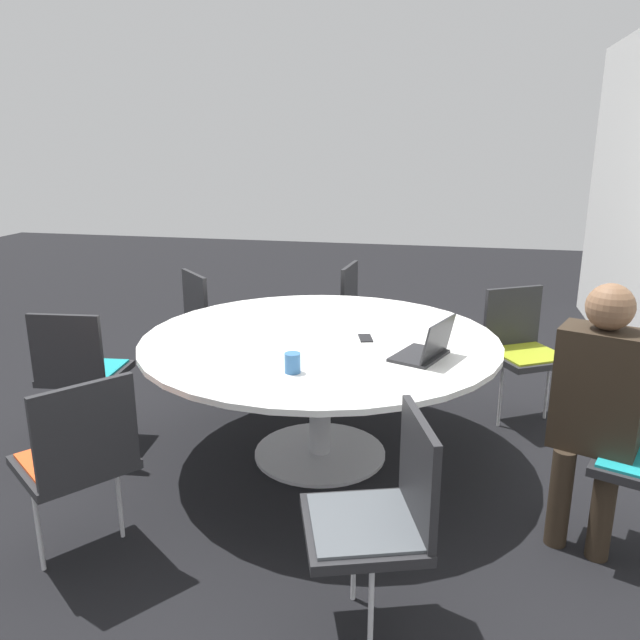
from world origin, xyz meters
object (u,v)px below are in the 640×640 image
at_px(chair_1, 522,343).
at_px(chair_4, 80,366).
at_px(chair_3, 212,317).
at_px(chair_6, 382,509).
at_px(chair_2, 365,309).
at_px(cell_phone, 366,338).
at_px(coffee_cup, 293,363).
at_px(person_0, 598,398).
at_px(handbag, 296,348).
at_px(chair_5, 78,452).
at_px(laptop, 427,348).

distance_m(chair_1, chair_4, 2.76).
bearing_deg(chair_3, chair_6, -10.27).
distance_m(chair_2, cell_phone, 1.42).
bearing_deg(coffee_cup, person_0, 90.54).
height_order(person_0, handbag, person_0).
relative_size(chair_2, cell_phone, 5.70).
bearing_deg(person_0, chair_5, 37.58).
xyz_separation_m(person_0, cell_phone, (-0.59, -1.10, 0.02)).
height_order(chair_2, coffee_cup, chair_2).
bearing_deg(chair_5, coffee_cup, -16.05).
xyz_separation_m(chair_2, person_0, (1.98, 1.30, 0.19)).
xyz_separation_m(chair_2, chair_4, (1.62, -1.46, 0.00)).
height_order(chair_4, chair_6, same).
bearing_deg(chair_1, chair_6, 41.69).
xyz_separation_m(cell_phone, handbag, (-1.47, -0.78, -0.60)).
bearing_deg(chair_1, coffee_cup, 18.11).
bearing_deg(chair_5, chair_3, 43.42).
xyz_separation_m(chair_1, laptop, (1.02, -0.58, 0.26)).
height_order(chair_6, cell_phone, chair_6).
distance_m(person_0, laptop, 0.82).
bearing_deg(chair_2, cell_phone, 13.19).
bearing_deg(chair_5, chair_2, 18.68).
bearing_deg(coffee_cup, chair_2, 178.00).
xyz_separation_m(chair_2, chair_5, (2.58, -0.86, 0.00)).
height_order(chair_1, coffee_cup, chair_1).
distance_m(laptop, coffee_cup, 0.70).
bearing_deg(chair_1, chair_2, -60.03).
bearing_deg(chair_4, laptop, -6.79).
bearing_deg(chair_1, chair_5, 14.03).
bearing_deg(chair_2, coffee_cup, 3.14).
height_order(chair_4, chair_5, same).
bearing_deg(laptop, chair_5, -34.69).
height_order(chair_2, handbag, chair_2).
xyz_separation_m(person_0, laptop, (-0.32, -0.75, 0.07)).
height_order(chair_5, coffee_cup, chair_5).
relative_size(chair_1, chair_2, 1.00).
height_order(laptop, cell_phone, laptop).
distance_m(chair_6, handbag, 3.02).
distance_m(chair_4, handbag, 1.95).
bearing_deg(chair_3, chair_4, -61.52).
xyz_separation_m(chair_2, laptop, (1.66, 0.55, 0.26)).
relative_size(chair_4, chair_6, 1.00).
bearing_deg(chair_4, chair_3, 67.00).
height_order(chair_3, person_0, person_0).
height_order(chair_6, handbag, chair_6).
xyz_separation_m(chair_3, person_0, (1.53, 2.39, 0.19)).
relative_size(chair_6, person_0, 0.71).
bearing_deg(chair_3, cell_phone, 9.61).
distance_m(chair_1, chair_2, 1.29).
bearing_deg(person_0, laptop, -1.09).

